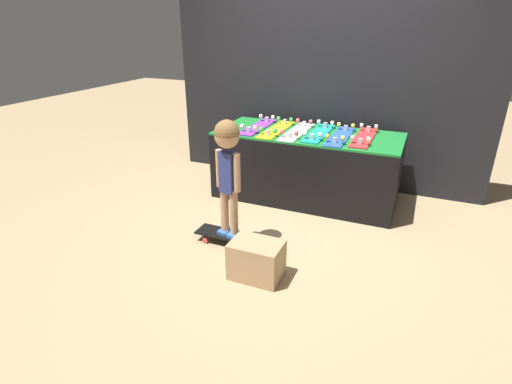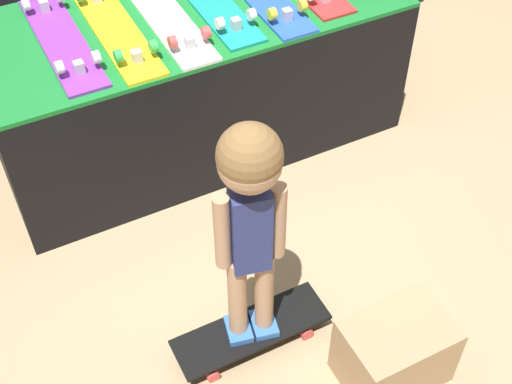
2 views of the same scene
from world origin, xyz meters
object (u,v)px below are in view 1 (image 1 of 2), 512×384
skateboard_purple_on_rack (258,126)px  skateboard_teal_on_rack (319,132)px  skateboard_yellow_on_rack (277,129)px  storage_box (256,260)px  skateboard_blue_on_rack (340,136)px  skateboard_red_on_rack (364,137)px  child (228,157)px  skateboard_on_floor (230,236)px  skateboard_white_on_rack (297,131)px

skateboard_purple_on_rack → skateboard_teal_on_rack: bearing=-0.3°
skateboard_yellow_on_rack → storage_box: size_ratio=1.99×
skateboard_blue_on_rack → skateboard_red_on_rack: 0.24m
skateboard_yellow_on_rack → skateboard_red_on_rack: 0.94m
skateboard_red_on_rack → skateboard_yellow_on_rack: bearing=-176.9°
skateboard_red_on_rack → child: bearing=-125.1°
storage_box → child: bearing=138.4°
skateboard_on_floor → skateboard_blue_on_rack: bearing=61.4°
storage_box → skateboard_teal_on_rack: bearing=89.2°
skateboard_purple_on_rack → skateboard_white_on_rack: bearing=-4.9°
skateboard_purple_on_rack → skateboard_white_on_rack: size_ratio=1.00×
skateboard_blue_on_rack → child: bearing=-118.6°
skateboard_purple_on_rack → skateboard_blue_on_rack: same height
skateboard_white_on_rack → skateboard_blue_on_rack: 0.47m
skateboard_purple_on_rack → skateboard_teal_on_rack: 0.70m
skateboard_white_on_rack → storage_box: skateboard_white_on_rack is taller
skateboard_on_floor → child: size_ratio=0.61×
skateboard_purple_on_rack → skateboard_red_on_rack: 1.17m
child → skateboard_white_on_rack: bearing=93.2°
skateboard_white_on_rack → skateboard_teal_on_rack: bearing=9.0°
skateboard_red_on_rack → skateboard_on_floor: 1.73m
skateboard_yellow_on_rack → skateboard_on_floor: bearing=-88.7°
child → storage_box: 0.87m
skateboard_blue_on_rack → skateboard_on_floor: size_ratio=1.25×
skateboard_yellow_on_rack → storage_box: (0.45, -1.62, -0.61)m
skateboard_yellow_on_rack → skateboard_teal_on_rack: bearing=3.7°
skateboard_yellow_on_rack → skateboard_white_on_rack: size_ratio=1.00×
skateboard_white_on_rack → skateboard_blue_on_rack: size_ratio=1.00×
skateboard_yellow_on_rack → skateboard_blue_on_rack: bearing=-0.5°
skateboard_blue_on_rack → skateboard_red_on_rack: same height
skateboard_teal_on_rack → storage_box: 1.76m
skateboard_red_on_rack → skateboard_on_floor: skateboard_red_on_rack is taller
skateboard_yellow_on_rack → skateboard_white_on_rack: 0.23m
child → storage_box: (0.42, -0.37, -0.67)m
skateboard_white_on_rack → skateboard_on_floor: (-0.21, -1.24, -0.69)m
skateboard_teal_on_rack → skateboard_red_on_rack: bearing=2.6°
skateboard_purple_on_rack → skateboard_blue_on_rack: 0.94m
skateboard_purple_on_rack → skateboard_white_on_rack: 0.47m
skateboard_red_on_rack → skateboard_blue_on_rack: bearing=-166.2°
skateboard_teal_on_rack → child: bearing=-109.1°
skateboard_blue_on_rack → skateboard_teal_on_rack: bearing=171.3°
skateboard_on_floor → child: bearing=90.0°
skateboard_teal_on_rack → skateboard_blue_on_rack: 0.24m
child → storage_box: size_ratio=2.62×
skateboard_red_on_rack → storage_box: (-0.49, -1.67, -0.61)m
skateboard_teal_on_rack → storage_box: size_ratio=1.99×
skateboard_teal_on_rack → skateboard_purple_on_rack: bearing=179.7°
skateboard_purple_on_rack → skateboard_on_floor: size_ratio=1.25×
skateboard_teal_on_rack → child: (-0.44, -1.27, 0.06)m
child → storage_box: bearing=-29.0°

